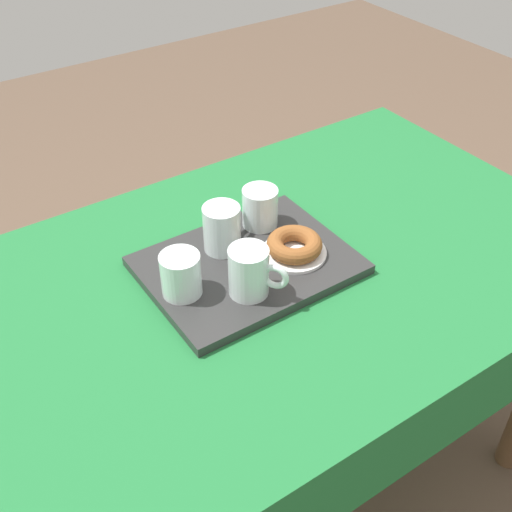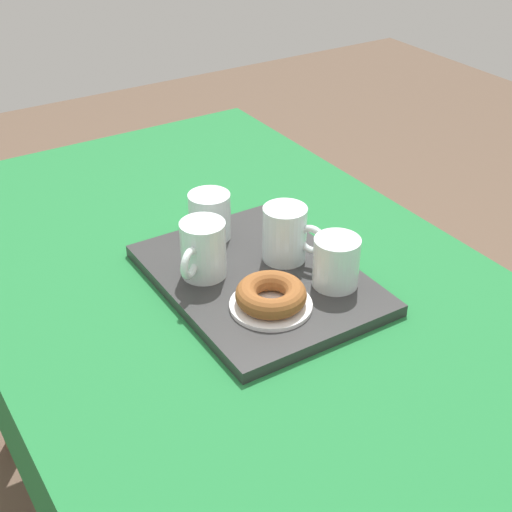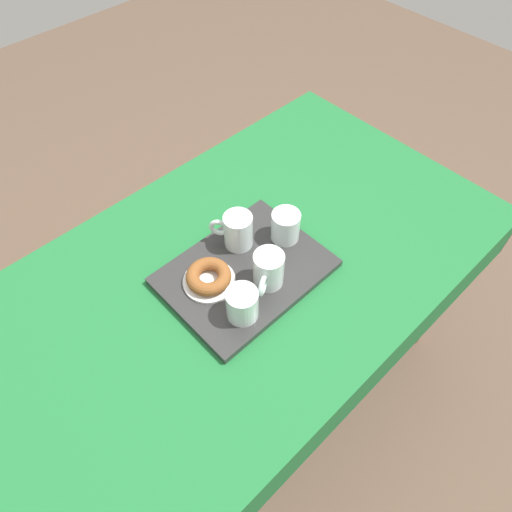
{
  "view_description": "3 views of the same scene",
  "coord_description": "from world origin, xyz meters",
  "px_view_note": "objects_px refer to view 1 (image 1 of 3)",
  "views": [
    {
      "loc": [
        0.53,
        0.79,
        1.55
      ],
      "look_at": [
        -0.0,
        -0.0,
        0.78
      ],
      "focal_mm": 44.98,
      "sensor_mm": 36.0,
      "label": 1
    },
    {
      "loc": [
        -0.85,
        0.51,
        1.42
      ],
      "look_at": [
        0.05,
        -0.05,
        0.76
      ],
      "focal_mm": 51.28,
      "sensor_mm": 36.0,
      "label": 2
    },
    {
      "loc": [
        -0.45,
        -0.54,
        1.69
      ],
      "look_at": [
        0.04,
        -0.02,
        0.77
      ],
      "focal_mm": 32.77,
      "sensor_mm": 36.0,
      "label": 3
    }
  ],
  "objects_px": {
    "water_glass_far": "(260,209)",
    "sugar_donut_left": "(294,245)",
    "serving_tray": "(247,265)",
    "tea_mug_right": "(250,273)",
    "donut_plate_left": "(294,253)",
    "tea_mug_left": "(222,229)",
    "water_glass_near": "(181,277)",
    "dining_table": "(255,311)"
  },
  "relations": [
    {
      "from": "serving_tray",
      "to": "sugar_donut_left",
      "type": "relative_size",
      "value": 3.6
    },
    {
      "from": "serving_tray",
      "to": "water_glass_far",
      "type": "bearing_deg",
      "value": -135.62
    },
    {
      "from": "dining_table",
      "to": "serving_tray",
      "type": "height_order",
      "value": "serving_tray"
    },
    {
      "from": "tea_mug_left",
      "to": "sugar_donut_left",
      "type": "distance_m",
      "value": 0.14
    },
    {
      "from": "dining_table",
      "to": "donut_plate_left",
      "type": "bearing_deg",
      "value": 175.13
    },
    {
      "from": "tea_mug_right",
      "to": "serving_tray",
      "type": "bearing_deg",
      "value": -120.17
    },
    {
      "from": "dining_table",
      "to": "sugar_donut_left",
      "type": "xyz_separation_m",
      "value": [
        -0.09,
        0.01,
        0.14
      ]
    },
    {
      "from": "serving_tray",
      "to": "sugar_donut_left",
      "type": "distance_m",
      "value": 0.1
    },
    {
      "from": "water_glass_far",
      "to": "tea_mug_left",
      "type": "bearing_deg",
      "value": 13.14
    },
    {
      "from": "water_glass_near",
      "to": "water_glass_far",
      "type": "xyz_separation_m",
      "value": [
        -0.24,
        -0.1,
        0.0
      ]
    },
    {
      "from": "dining_table",
      "to": "water_glass_near",
      "type": "bearing_deg",
      "value": -6.74
    },
    {
      "from": "tea_mug_right",
      "to": "water_glass_near",
      "type": "xyz_separation_m",
      "value": [
        0.1,
        -0.07,
        -0.01
      ]
    },
    {
      "from": "tea_mug_right",
      "to": "sugar_donut_left",
      "type": "height_order",
      "value": "tea_mug_right"
    },
    {
      "from": "serving_tray",
      "to": "donut_plate_left",
      "type": "xyz_separation_m",
      "value": [
        -0.09,
        0.03,
        0.01
      ]
    },
    {
      "from": "water_glass_far",
      "to": "sugar_donut_left",
      "type": "distance_m",
      "value": 0.12
    },
    {
      "from": "tea_mug_right",
      "to": "water_glass_far",
      "type": "relative_size",
      "value": 1.22
    },
    {
      "from": "tea_mug_left",
      "to": "sugar_donut_left",
      "type": "relative_size",
      "value": 0.96
    },
    {
      "from": "dining_table",
      "to": "water_glass_far",
      "type": "distance_m",
      "value": 0.21
    },
    {
      "from": "water_glass_far",
      "to": "water_glass_near",
      "type": "bearing_deg",
      "value": 22.08
    },
    {
      "from": "water_glass_near",
      "to": "donut_plate_left",
      "type": "height_order",
      "value": "water_glass_near"
    },
    {
      "from": "donut_plate_left",
      "to": "tea_mug_right",
      "type": "bearing_deg",
      "value": 18.16
    },
    {
      "from": "tea_mug_left",
      "to": "donut_plate_left",
      "type": "relative_size",
      "value": 0.82
    },
    {
      "from": "serving_tray",
      "to": "tea_mug_right",
      "type": "bearing_deg",
      "value": 59.83
    },
    {
      "from": "tea_mug_left",
      "to": "water_glass_far",
      "type": "xyz_separation_m",
      "value": [
        -0.11,
        -0.02,
        -0.01
      ]
    },
    {
      "from": "serving_tray",
      "to": "tea_mug_left",
      "type": "relative_size",
      "value": 3.75
    },
    {
      "from": "tea_mug_left",
      "to": "tea_mug_right",
      "type": "xyz_separation_m",
      "value": [
        0.03,
        0.14,
        0.0
      ]
    },
    {
      "from": "donut_plate_left",
      "to": "sugar_donut_left",
      "type": "height_order",
      "value": "sugar_donut_left"
    },
    {
      "from": "tea_mug_right",
      "to": "water_glass_near",
      "type": "relative_size",
      "value": 1.22
    },
    {
      "from": "donut_plate_left",
      "to": "sugar_donut_left",
      "type": "distance_m",
      "value": 0.02
    },
    {
      "from": "dining_table",
      "to": "serving_tray",
      "type": "distance_m",
      "value": 0.11
    },
    {
      "from": "sugar_donut_left",
      "to": "serving_tray",
      "type": "bearing_deg",
      "value": -19.91
    },
    {
      "from": "tea_mug_left",
      "to": "serving_tray",
      "type": "bearing_deg",
      "value": 103.23
    },
    {
      "from": "serving_tray",
      "to": "water_glass_near",
      "type": "xyz_separation_m",
      "value": [
        0.15,
        0.01,
        0.05
      ]
    },
    {
      "from": "tea_mug_left",
      "to": "water_glass_near",
      "type": "xyz_separation_m",
      "value": [
        0.13,
        0.07,
        -0.01
      ]
    },
    {
      "from": "serving_tray",
      "to": "tea_mug_right",
      "type": "relative_size",
      "value": 3.9
    },
    {
      "from": "donut_plate_left",
      "to": "sugar_donut_left",
      "type": "bearing_deg",
      "value": 0.0
    },
    {
      "from": "water_glass_far",
      "to": "serving_tray",
      "type": "bearing_deg",
      "value": 44.38
    },
    {
      "from": "dining_table",
      "to": "sugar_donut_left",
      "type": "bearing_deg",
      "value": 175.13
    },
    {
      "from": "serving_tray",
      "to": "water_glass_far",
      "type": "height_order",
      "value": "water_glass_far"
    },
    {
      "from": "water_glass_far",
      "to": "sugar_donut_left",
      "type": "xyz_separation_m",
      "value": [
        0.0,
        0.12,
        -0.01
      ]
    },
    {
      "from": "serving_tray",
      "to": "water_glass_far",
      "type": "relative_size",
      "value": 4.75
    },
    {
      "from": "tea_mug_right",
      "to": "water_glass_near",
      "type": "bearing_deg",
      "value": -33.91
    }
  ]
}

